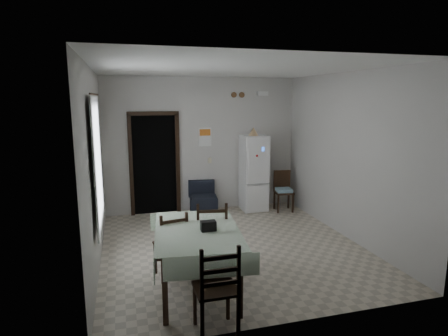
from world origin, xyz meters
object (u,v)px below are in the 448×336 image
dining_table (198,260)px  dining_chair_far_left (171,244)px  corner_chair (284,191)px  navy_seat (203,198)px  dining_chair_near_head (216,287)px  dining_chair_far_right (211,235)px  fridge (254,173)px

dining_table → dining_chair_far_left: (-0.28, 0.48, 0.06)m
corner_chair → navy_seat: bearing=179.2°
corner_chair → dining_chair_far_left: (-2.80, -2.45, 0.04)m
dining_table → dining_chair_far_left: dining_chair_far_left is taller
corner_chair → dining_chair_near_head: size_ratio=0.86×
dining_table → dining_chair_far_right: dining_chair_far_right is taller
fridge → dining_chair_far_right: (-1.61, -2.69, -0.31)m
dining_chair_far_right → corner_chair: bearing=-123.3°
dining_chair_far_left → fridge: bearing=-139.5°
corner_chair → dining_chair_far_right: dining_chair_far_right is taller
dining_table → navy_seat: bearing=82.8°
dining_chair_far_right → dining_chair_near_head: 1.46m
dining_table → dining_chair_far_right: bearing=66.1°
fridge → dining_table: bearing=-120.6°
navy_seat → dining_chair_far_right: bearing=-92.4°
dining_chair_far_right → dining_chair_near_head: bearing=87.6°
navy_seat → dining_chair_far_left: 2.92m
navy_seat → dining_chair_far_left: bearing=-103.7°
corner_chair → dining_chair_far_left: bearing=-130.6°
dining_table → dining_chair_far_left: bearing=126.4°
corner_chair → dining_table: corner_chair is taller
corner_chair → dining_table: size_ratio=0.55×
navy_seat → dining_chair_near_head: dining_chair_near_head is taller
dining_table → corner_chair: bearing=55.8°
dining_table → fridge: bearing=65.6°
fridge → dining_chair_far_left: (-2.19, -2.72, -0.36)m
fridge → dining_chair_near_head: bearing=-114.6°
corner_chair → dining_table: (-2.52, -2.93, -0.03)m
dining_chair_far_left → dining_chair_far_right: dining_chair_far_right is taller
fridge → dining_table: size_ratio=1.05×
navy_seat → dining_chair_near_head: (-0.76, -4.12, 0.17)m
corner_chair → dining_chair_far_left: 3.72m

